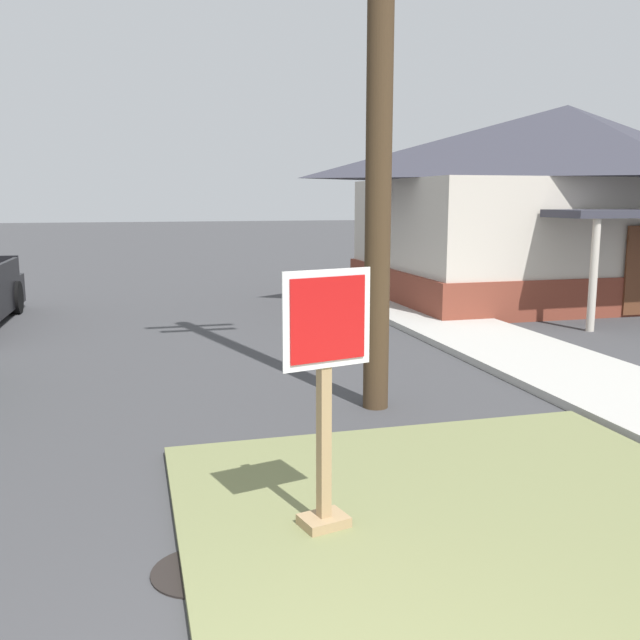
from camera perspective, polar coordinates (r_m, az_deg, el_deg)
The scene contains 5 objects.
grass_corner_patch at distance 5.59m, azimuth 16.54°, elevation -18.36°, with size 4.88×6.00×0.08m, color olive.
sidewalk_strip at distance 11.33m, azimuth 19.36°, elevation -3.87°, with size 2.20×19.56×0.12m, color #B2AFA8.
stop_sign at distance 5.41m, azimuth 0.42°, elevation -6.94°, with size 0.73×0.36×2.05m.
manhole_cover at distance 5.40m, azimuth -9.77°, elevation -19.56°, with size 0.70×0.70×0.02m, color black.
corner_house at distance 19.76m, azimuth 19.20°, elevation 9.16°, with size 10.20×7.90×5.02m.
Camera 1 is at (-0.66, -2.24, 2.65)m, focal length 39.22 mm.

